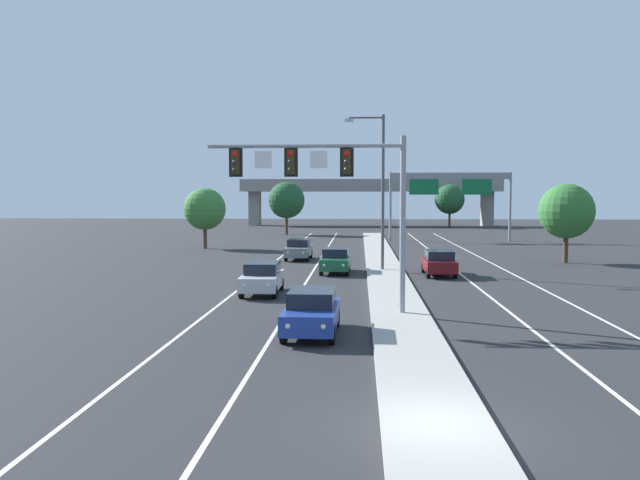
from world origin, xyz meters
The scene contains 19 objects.
ground_plane centered at (0.00, 0.00, 0.00)m, with size 260.00×260.00×0.00m, color #28282B.
median_island centered at (0.00, 18.00, 0.07)m, with size 2.40×110.00×0.15m, color #9E9B93.
lane_stripe_oncoming_center centered at (-4.70, 25.00, 0.00)m, with size 0.14×100.00×0.01m, color silver.
lane_stripe_receding_center centered at (4.70, 25.00, 0.00)m, with size 0.14×100.00×0.01m, color silver.
edge_stripe_left centered at (-8.00, 25.00, 0.00)m, with size 0.14×100.00×0.01m, color silver.
edge_stripe_right centered at (8.00, 25.00, 0.00)m, with size 0.14×100.00×0.01m, color silver.
overhead_signal_mast centered at (-2.77, 13.51, 5.52)m, with size 8.11×0.44×7.20m.
street_lamp_median centered at (-0.39, 29.87, 5.79)m, with size 2.58×0.28×10.00m.
car_oncoming_blue centered at (-3.34, 9.60, 0.82)m, with size 1.89×4.50×1.58m.
car_oncoming_silver centered at (-6.54, 19.39, 0.82)m, with size 1.86×4.49×1.58m.
car_oncoming_green centered at (-3.19, 28.83, 0.82)m, with size 1.87×4.49×1.58m.
car_oncoming_grey centered at (-6.35, 37.65, 0.82)m, with size 1.88×4.49×1.58m.
car_receding_darkred centered at (3.24, 27.71, 0.82)m, with size 1.83×4.48×1.58m.
highway_sign_gantry centered at (8.20, 60.50, 6.16)m, with size 13.28×0.42×7.50m.
overpass_bridge centered at (0.00, 97.84, 5.78)m, with size 42.40×6.40×7.65m.
tree_far_right_a centered at (12.40, 92.61, 4.39)m, with size 4.64×4.64×6.72m.
tree_far_right_b centered at (13.45, 36.23, 3.79)m, with size 4.02×4.02×5.81m.
tree_far_left_b centered at (-10.94, 71.08, 4.37)m, with size 4.63×4.63×6.70m.
tree_far_left_c centered at (-16.09, 48.05, 3.70)m, with size 3.92×3.92×5.67m.
Camera 1 is at (-1.65, -14.02, 4.92)m, focal length 37.85 mm.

